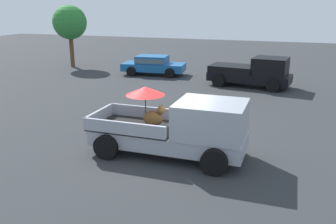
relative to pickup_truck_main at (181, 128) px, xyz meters
name	(u,v)px	position (x,y,z in m)	size (l,w,h in m)	color
ground_plane	(168,154)	(-0.45, -0.01, -0.97)	(80.00, 80.00, 0.00)	#2D3033
pickup_truck_main	(181,128)	(0.00, 0.00, 0.00)	(5.05, 2.25, 2.17)	black
pickup_truck_red	(253,72)	(0.98, 11.30, -0.10)	(4.99, 2.64, 1.80)	black
parked_sedan_near	(153,64)	(-6.02, 12.88, -0.23)	(4.46, 2.31, 1.33)	black
tree_by_lot	(70,23)	(-13.26, 13.94, 2.43)	(2.59, 2.59, 4.72)	brown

